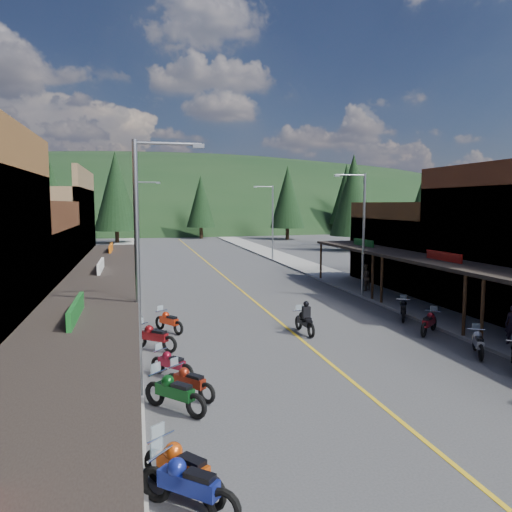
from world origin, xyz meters
TOP-DOWN VIEW (x-y plane):
  - ground at (0.00, 0.00)m, footprint 220.00×220.00m
  - centerline at (0.00, 20.00)m, footprint 0.15×90.00m
  - sidewalk_west at (-8.70, 20.00)m, footprint 3.40×94.00m
  - sidewalk_east at (8.70, 20.00)m, footprint 3.40×94.00m
  - shop_west_3 at (-13.78, 11.30)m, footprint 10.90×10.20m
  - shop_east_3 at (13.75, 11.30)m, footprint 10.90×10.20m
  - streetlight_0 at (-6.95, -6.00)m, footprint 2.16×0.18m
  - streetlight_1 at (-6.95, 22.00)m, footprint 2.16×0.18m
  - streetlight_2 at (6.95, 8.00)m, footprint 2.16×0.18m
  - streetlight_3 at (6.95, 30.00)m, footprint 2.16×0.18m
  - ridge_hill at (0.00, 135.00)m, footprint 310.00×140.00m
  - pine_1 at (-24.00, 70.00)m, footprint 5.88×5.88m
  - pine_2 at (-10.00, 58.00)m, footprint 6.72×6.72m
  - pine_3 at (4.00, 66.00)m, footprint 5.04×5.04m
  - pine_4 at (18.00, 60.00)m, footprint 5.88×5.88m
  - pine_5 at (34.00, 72.00)m, footprint 6.72×6.72m
  - pine_6 at (46.00, 64.00)m, footprint 5.04×5.04m
  - pine_8 at (-22.00, 40.00)m, footprint 4.48×4.48m
  - pine_9 at (24.00, 45.00)m, footprint 4.93×4.93m
  - pine_10 at (-18.00, 50.00)m, footprint 5.38×5.38m
  - pine_11 at (20.00, 38.00)m, footprint 5.82×5.82m
  - bike_west_2 at (-6.24, -12.18)m, footprint 2.24×2.11m
  - bike_west_3 at (-6.29, -11.52)m, footprint 2.03×2.27m
  - bike_west_4 at (-6.13, -7.26)m, footprint 2.11×2.22m
  - bike_west_5 at (-5.60, -6.29)m, footprint 1.81×1.98m
  - bike_west_6 at (-6.01, -4.28)m, footprint 1.77×1.88m
  - bike_west_7 at (-6.49, -0.80)m, footprint 2.16×2.04m
  - bike_west_8 at (-5.71, 2.06)m, footprint 1.68×2.08m
  - bike_east_6 at (6.14, -4.58)m, footprint 1.56×2.10m
  - bike_east_7 at (6.15, -1.10)m, footprint 2.04×1.89m
  - bike_east_8 at (6.47, 1.78)m, footprint 1.63×2.17m
  - rider_on_bike at (0.48, 0.28)m, footprint 0.85×2.17m
  - pedestrian_east_a at (8.25, -3.97)m, footprint 0.62×0.73m
  - pedestrian_east_b at (8.03, 9.61)m, footprint 1.06×0.92m

SIDE VIEW (x-z plane):
  - ground at x=0.00m, z-range 0.00..0.00m
  - ridge_hill at x=0.00m, z-range -30.00..30.00m
  - centerline at x=0.00m, z-range 0.00..0.01m
  - sidewalk_west at x=-8.70m, z-range 0.00..0.15m
  - sidewalk_east at x=8.70m, z-range 0.00..0.15m
  - bike_west_6 at x=-6.01m, z-range 0.00..1.11m
  - bike_east_6 at x=6.14m, z-range 0.00..1.15m
  - bike_west_5 at x=-5.60m, z-range 0.00..1.16m
  - bike_west_8 at x=-5.71m, z-range 0.00..1.16m
  - bike_east_7 at x=6.15m, z-range 0.00..1.19m
  - bike_east_8 at x=6.47m, z-range 0.00..1.20m
  - bike_west_7 at x=-6.49m, z-range 0.00..1.27m
  - rider_on_bike at x=0.48m, z-range -0.16..1.46m
  - bike_west_3 at x=-6.29m, z-range 0.00..1.31m
  - bike_west_4 at x=-6.13m, z-range 0.00..1.31m
  - bike_west_2 at x=-6.24m, z-range 0.00..1.32m
  - pedestrian_east_a at x=8.25m, z-range 0.15..1.85m
  - pedestrian_east_b at x=8.03m, z-range 0.15..2.04m
  - shop_east_3 at x=13.75m, z-range -0.57..5.63m
  - shop_west_3 at x=-13.78m, z-range -0.58..7.62m
  - streetlight_0 at x=-6.95m, z-range 0.46..8.46m
  - streetlight_1 at x=-6.95m, z-range 0.46..8.46m
  - streetlight_2 at x=6.95m, z-range 0.46..8.46m
  - streetlight_3 at x=6.95m, z-range 0.46..8.46m
  - pine_8 at x=-22.00m, z-range 0.98..10.98m
  - pine_9 at x=24.00m, z-range 0.98..11.78m
  - pine_3 at x=4.00m, z-range 0.98..11.98m
  - pine_6 at x=46.00m, z-range 0.98..11.98m
  - pine_10 at x=-18.00m, z-range 0.98..12.58m
  - pine_11 at x=20.00m, z-range 0.99..13.39m
  - pine_1 at x=-24.00m, z-range 0.99..13.49m
  - pine_4 at x=18.00m, z-range 0.99..13.49m
  - pine_2 at x=-10.00m, z-range 0.99..14.99m
  - pine_5 at x=34.00m, z-range 0.99..14.99m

